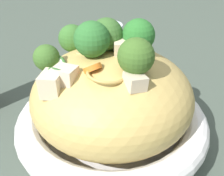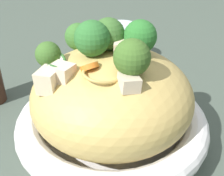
% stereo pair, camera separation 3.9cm
% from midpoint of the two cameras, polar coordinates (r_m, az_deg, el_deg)
% --- Properties ---
extents(ground_plane, '(3.00, 3.00, 0.00)m').
position_cam_midpoint_polar(ground_plane, '(0.45, -2.53, -10.73)').
color(ground_plane, '#414C41').
extents(serving_bowl, '(0.29, 0.29, 0.06)m').
position_cam_midpoint_polar(serving_bowl, '(0.43, -2.63, -7.74)').
color(serving_bowl, white).
rests_on(serving_bowl, ground_plane).
extents(noodle_heap, '(0.23, 0.23, 0.13)m').
position_cam_midpoint_polar(noodle_heap, '(0.40, -2.82, -1.65)').
color(noodle_heap, tan).
rests_on(noodle_heap, serving_bowl).
extents(broccoli_florets, '(0.14, 0.20, 0.08)m').
position_cam_midpoint_polar(broccoli_florets, '(0.38, -4.99, 9.11)').
color(broccoli_florets, '#8CAE6F').
rests_on(broccoli_florets, serving_bowl).
extents(carrot_coins, '(0.11, 0.12, 0.03)m').
position_cam_midpoint_polar(carrot_coins, '(0.38, -3.29, 7.23)').
color(carrot_coins, orange).
rests_on(carrot_coins, serving_bowl).
extents(zucchini_slices, '(0.05, 0.07, 0.03)m').
position_cam_midpoint_polar(zucchini_slices, '(0.36, -13.79, 3.19)').
color(zucchini_slices, beige).
rests_on(zucchini_slices, serving_bowl).
extents(chicken_chunks, '(0.14, 0.12, 0.05)m').
position_cam_midpoint_polar(chicken_chunks, '(0.35, -6.49, 4.23)').
color(chicken_chunks, beige).
rests_on(chicken_chunks, serving_bowl).
extents(drinking_glass, '(0.07, 0.07, 0.09)m').
position_cam_midpoint_polar(drinking_glass, '(0.67, -2.73, 8.96)').
color(drinking_glass, silver).
rests_on(drinking_glass, ground_plane).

